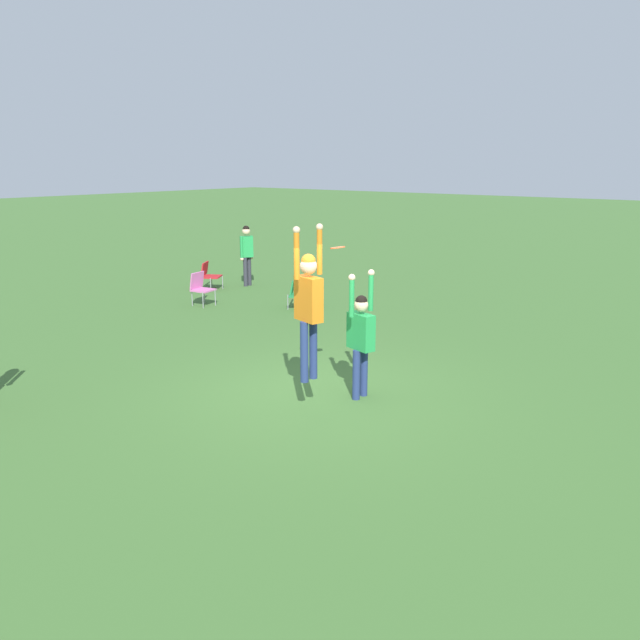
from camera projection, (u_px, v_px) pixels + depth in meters
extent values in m
plane|color=#3D662D|center=(317.00, 395.00, 10.03)|extent=(120.00, 120.00, 0.00)
cylinder|color=navy|center=(304.00, 352.00, 9.06)|extent=(0.12, 0.12, 0.91)
cylinder|color=navy|center=(313.00, 349.00, 9.22)|extent=(0.12, 0.12, 0.91)
cube|color=orange|center=(309.00, 299.00, 8.95)|extent=(0.31, 0.50, 0.65)
sphere|color=beige|center=(308.00, 266.00, 8.83)|extent=(0.25, 0.25, 0.25)
sphere|color=orange|center=(308.00, 261.00, 8.82)|extent=(0.21, 0.21, 0.21)
cylinder|color=orange|center=(297.00, 255.00, 8.59)|extent=(0.08, 0.08, 0.68)
sphere|color=beige|center=(296.00, 230.00, 8.51)|extent=(0.10, 0.10, 0.10)
cylinder|color=orange|center=(320.00, 251.00, 8.98)|extent=(0.08, 0.08, 0.68)
sphere|color=beige|center=(320.00, 227.00, 8.90)|extent=(0.10, 0.10, 0.10)
cylinder|color=navy|center=(356.00, 375.00, 9.77)|extent=(0.12, 0.12, 0.80)
cylinder|color=navy|center=(364.00, 372.00, 9.93)|extent=(0.12, 0.12, 0.80)
cube|color=green|center=(361.00, 331.00, 9.68)|extent=(0.32, 0.51, 0.57)
sphere|color=beige|center=(361.00, 305.00, 9.58)|extent=(0.22, 0.22, 0.22)
sphere|color=black|center=(361.00, 301.00, 9.56)|extent=(0.19, 0.19, 0.19)
cylinder|color=green|center=(352.00, 297.00, 9.34)|extent=(0.08, 0.08, 0.60)
sphere|color=beige|center=(352.00, 278.00, 9.27)|extent=(0.10, 0.10, 0.10)
cylinder|color=green|center=(371.00, 292.00, 9.73)|extent=(0.08, 0.08, 0.60)
sphere|color=beige|center=(371.00, 273.00, 9.66)|extent=(0.10, 0.10, 0.10)
cylinder|color=#E04C23|center=(337.00, 248.00, 9.22)|extent=(0.23, 0.23, 0.05)
cylinder|color=gray|center=(203.00, 300.00, 15.92)|extent=(0.02, 0.02, 0.43)
cylinder|color=gray|center=(215.00, 297.00, 16.24)|extent=(0.02, 0.02, 0.43)
cylinder|color=gray|center=(192.00, 298.00, 16.18)|extent=(0.02, 0.02, 0.43)
cylinder|color=gray|center=(204.00, 295.00, 16.50)|extent=(0.02, 0.02, 0.43)
cube|color=#C666A3|center=(203.00, 290.00, 16.16)|extent=(0.58, 0.58, 0.04)
cube|color=#C666A3|center=(197.00, 280.00, 16.24)|extent=(0.51, 0.20, 0.43)
cylinder|color=gray|center=(301.00, 305.00, 15.53)|extent=(0.02, 0.02, 0.39)
cylinder|color=gray|center=(312.00, 302.00, 15.86)|extent=(0.02, 0.02, 0.39)
cylinder|color=gray|center=(288.00, 302.00, 15.79)|extent=(0.02, 0.02, 0.39)
cylinder|color=gray|center=(299.00, 299.00, 16.11)|extent=(0.02, 0.02, 0.39)
cube|color=#1E753D|center=(300.00, 295.00, 15.78)|extent=(0.70, 0.70, 0.04)
cube|color=#1E753D|center=(293.00, 287.00, 15.87)|extent=(0.47, 0.36, 0.35)
cylinder|color=gray|center=(211.00, 285.00, 18.01)|extent=(0.02, 0.02, 0.39)
cylinder|color=gray|center=(223.00, 282.00, 18.36)|extent=(0.02, 0.02, 0.39)
cylinder|color=gray|center=(200.00, 283.00, 18.29)|extent=(0.02, 0.02, 0.39)
cylinder|color=gray|center=(212.00, 281.00, 18.65)|extent=(0.02, 0.02, 0.39)
cube|color=#B21E23|center=(211.00, 277.00, 18.28)|extent=(0.76, 0.76, 0.04)
cube|color=#B21E23|center=(205.00, 269.00, 18.38)|extent=(0.52, 0.38, 0.39)
cylinder|color=#2D2D38|center=(245.00, 272.00, 18.72)|extent=(0.12, 0.12, 0.88)
cylinder|color=#2D2D38|center=(249.00, 271.00, 18.84)|extent=(0.12, 0.12, 0.88)
cube|color=green|center=(247.00, 247.00, 18.60)|extent=(0.42, 0.39, 0.62)
sphere|color=beige|center=(246.00, 231.00, 18.48)|extent=(0.24, 0.24, 0.24)
sphere|color=black|center=(246.00, 229.00, 18.47)|extent=(0.20, 0.20, 0.20)
cylinder|color=green|center=(242.00, 248.00, 18.44)|extent=(0.08, 0.08, 0.66)
sphere|color=beige|center=(242.00, 259.00, 18.52)|extent=(0.10, 0.10, 0.10)
cylinder|color=green|center=(252.00, 247.00, 18.76)|extent=(0.08, 0.08, 0.66)
sphere|color=beige|center=(252.00, 257.00, 18.84)|extent=(0.10, 0.10, 0.10)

